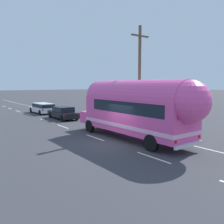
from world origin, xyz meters
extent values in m
plane|color=#38383D|center=(0.00, 0.00, 0.00)|extent=(300.00, 300.00, 0.00)
cube|color=silver|center=(0.00, -3.61, 0.00)|extent=(0.14, 2.40, 0.01)
cube|color=silver|center=(0.00, 2.18, 0.00)|extent=(0.14, 2.40, 0.01)
cube|color=silver|center=(0.00, 7.70, 0.00)|extent=(0.14, 2.40, 0.01)
cube|color=silver|center=(0.00, 12.41, 0.00)|extent=(0.14, 2.40, 0.01)
cube|color=silver|center=(0.00, 17.63, 0.00)|extent=(0.14, 2.40, 0.01)
cube|color=silver|center=(0.00, 22.96, 0.00)|extent=(0.14, 2.40, 0.01)
cube|color=silver|center=(0.00, 27.68, 0.00)|extent=(0.14, 2.40, 0.01)
cube|color=silver|center=(0.00, 32.21, 0.00)|extent=(0.14, 2.40, 0.01)
cube|color=silver|center=(3.78, 12.00, 0.00)|extent=(0.12, 80.00, 0.01)
cylinder|color=brown|center=(4.45, 2.34, 4.25)|extent=(0.24, 0.24, 8.50)
cube|color=brown|center=(4.45, 2.34, 7.70)|extent=(1.80, 0.12, 0.12)
cube|color=#EA4C9E|center=(1.90, 0.05, 1.75)|extent=(2.55, 8.79, 2.30)
cylinder|color=#EA4C9E|center=(1.90, 0.05, 2.90)|extent=(2.50, 8.69, 2.45)
sphere|color=#EA4C9E|center=(1.92, -4.29, 2.90)|extent=(2.40, 2.40, 2.40)
cube|color=#EA4C9E|center=(1.86, 5.08, 1.07)|extent=(2.27, 1.31, 0.95)
cube|color=#F4B2D6|center=(1.90, 0.05, 1.10)|extent=(2.59, 8.83, 0.24)
cube|color=black|center=(1.90, -0.25, 2.35)|extent=(2.57, 6.99, 0.76)
cube|color=black|center=(1.92, -4.30, 2.40)|extent=(2.00, 0.09, 0.84)
cube|color=#F4B2D6|center=(1.92, -4.31, 1.15)|extent=(0.80, 0.06, 0.90)
cube|color=silver|center=(1.92, -4.40, 0.55)|extent=(2.34, 0.15, 0.20)
sphere|color=red|center=(0.87, -4.33, 0.85)|extent=(0.20, 0.20, 0.20)
sphere|color=red|center=(2.97, -4.31, 0.85)|extent=(0.20, 0.20, 0.20)
cube|color=black|center=(1.87, 4.48, 2.40)|extent=(2.14, 0.11, 0.96)
cube|color=silver|center=(1.86, 5.77, 0.95)|extent=(0.90, 0.11, 0.56)
cylinder|color=black|center=(0.70, 4.02, 0.50)|extent=(0.27, 1.00, 1.00)
cylinder|color=black|center=(3.04, 4.04, 0.50)|extent=(0.27, 1.00, 1.00)
cylinder|color=black|center=(0.74, -2.75, 0.50)|extent=(0.27, 1.00, 1.00)
cylinder|color=black|center=(3.08, -2.73, 0.50)|extent=(0.27, 1.00, 1.00)
cube|color=black|center=(2.10, 12.23, 0.52)|extent=(1.84, 4.73, 0.60)
cube|color=black|center=(2.10, 12.10, 1.09)|extent=(1.62, 2.38, 0.55)
cube|color=black|center=(2.10, 12.10, 1.06)|extent=(1.68, 2.42, 0.43)
cube|color=red|center=(1.30, 9.87, 0.70)|extent=(0.20, 0.04, 0.14)
cube|color=red|center=(2.85, 9.85, 0.70)|extent=(0.20, 0.04, 0.14)
cylinder|color=black|center=(1.26, 13.89, 0.32)|extent=(0.21, 0.64, 0.64)
cylinder|color=black|center=(2.97, 13.87, 0.32)|extent=(0.21, 0.64, 0.64)
cylinder|color=black|center=(1.22, 10.58, 0.32)|extent=(0.21, 0.64, 0.64)
cylinder|color=black|center=(2.94, 10.56, 0.32)|extent=(0.21, 0.64, 0.64)
cube|color=white|center=(1.99, 18.65, 0.52)|extent=(1.99, 4.83, 0.60)
cube|color=white|center=(2.01, 18.18, 1.09)|extent=(1.76, 3.57, 0.55)
cube|color=black|center=(2.01, 18.18, 1.06)|extent=(1.82, 3.61, 0.43)
cube|color=red|center=(1.24, 16.23, 0.70)|extent=(0.20, 0.05, 0.14)
cube|color=red|center=(2.87, 16.27, 0.70)|extent=(0.20, 0.05, 0.14)
cylinder|color=black|center=(1.05, 20.32, 0.32)|extent=(0.22, 0.64, 0.64)
cylinder|color=black|center=(2.84, 20.36, 0.32)|extent=(0.22, 0.64, 0.64)
cylinder|color=black|center=(1.14, 16.94, 0.32)|extent=(0.22, 0.64, 0.64)
cylinder|color=black|center=(2.93, 16.98, 0.32)|extent=(0.22, 0.64, 0.64)
camera|label=1|loc=(-8.82, -12.04, 3.83)|focal=37.75mm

